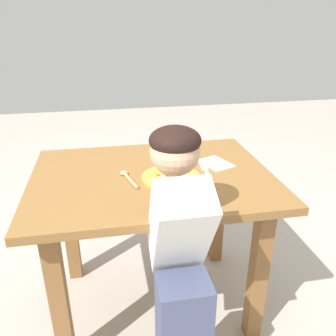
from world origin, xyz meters
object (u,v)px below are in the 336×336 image
at_px(fork, 206,170).
at_px(person, 180,271).
at_px(spoon, 128,178).
at_px(plate, 170,176).

xyz_separation_m(fork, person, (-0.21, -0.45, -0.15)).
bearing_deg(fork, spoon, 97.06).
height_order(plate, spoon, plate).
relative_size(spoon, person, 0.17).
bearing_deg(person, plate, 83.70).
distance_m(fork, spoon, 0.34).
distance_m(plate, person, 0.43).
relative_size(plate, spoon, 1.37).
height_order(plate, fork, plate).
bearing_deg(plate, spoon, 170.22).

